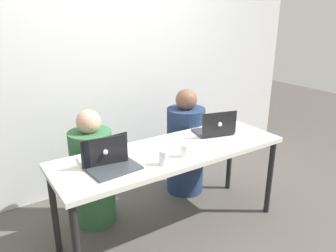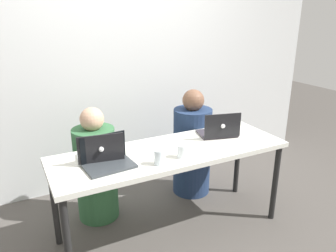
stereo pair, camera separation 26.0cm
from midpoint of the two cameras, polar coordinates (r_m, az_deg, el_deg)
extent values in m
plane|color=#4A4541|center=(2.99, -1.91, -17.58)|extent=(12.00, 12.00, 0.00)
cube|color=silver|center=(3.48, -12.10, 8.75)|extent=(4.94, 0.10, 2.37)
cube|color=silver|center=(2.62, -2.09, -4.56)|extent=(1.90, 0.63, 0.04)
cylinder|color=black|center=(2.32, -18.88, -20.22)|extent=(0.05, 0.05, 0.72)
cylinder|color=black|center=(3.13, 15.04, -8.74)|extent=(0.05, 0.05, 0.72)
cylinder|color=black|center=(2.75, -21.86, -13.80)|extent=(0.05, 0.05, 0.72)
cylinder|color=black|center=(3.46, 8.58, -5.47)|extent=(0.05, 0.05, 0.72)
cylinder|color=#30623A|center=(2.99, -15.39, -8.72)|extent=(0.40, 0.40, 0.86)
sphere|color=tan|center=(2.79, -16.31, 0.67)|extent=(0.20, 0.20, 0.20)
cylinder|color=navy|center=(3.37, 0.83, -4.34)|extent=(0.48, 0.48, 0.90)
sphere|color=brown|center=(3.19, 0.88, 4.57)|extent=(0.21, 0.21, 0.21)
cube|color=#B0B7B9|center=(2.50, -14.40, -5.73)|extent=(0.36, 0.27, 0.02)
cube|color=black|center=(2.34, -14.09, -4.37)|extent=(0.33, 0.06, 0.21)
sphere|color=white|center=(2.33, -14.02, -4.50)|extent=(0.04, 0.04, 0.04)
cube|color=#3A333C|center=(2.98, 5.27, -1.04)|extent=(0.37, 0.30, 0.02)
cube|color=black|center=(2.84, 6.31, 0.34)|extent=(0.32, 0.09, 0.21)
sphere|color=white|center=(2.82, 6.44, 0.25)|extent=(0.04, 0.04, 0.04)
cube|color=#33383D|center=(2.33, -12.41, -7.41)|extent=(0.36, 0.24, 0.02)
cube|color=black|center=(2.38, -13.78, -4.12)|extent=(0.34, 0.04, 0.20)
sphere|color=white|center=(2.39, -13.92, -4.01)|extent=(0.04, 0.04, 0.04)
cylinder|color=silver|center=(2.34, -3.97, -5.60)|extent=(0.07, 0.07, 0.11)
cylinder|color=silver|center=(2.35, -3.96, -6.16)|extent=(0.06, 0.06, 0.06)
cylinder|color=white|center=(2.46, -0.09, -4.38)|extent=(0.07, 0.07, 0.10)
cylinder|color=silver|center=(2.47, -0.09, -4.86)|extent=(0.06, 0.06, 0.06)
camera|label=1|loc=(0.13, -92.86, -1.00)|focal=35.00mm
camera|label=2|loc=(0.13, 87.14, 1.00)|focal=35.00mm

